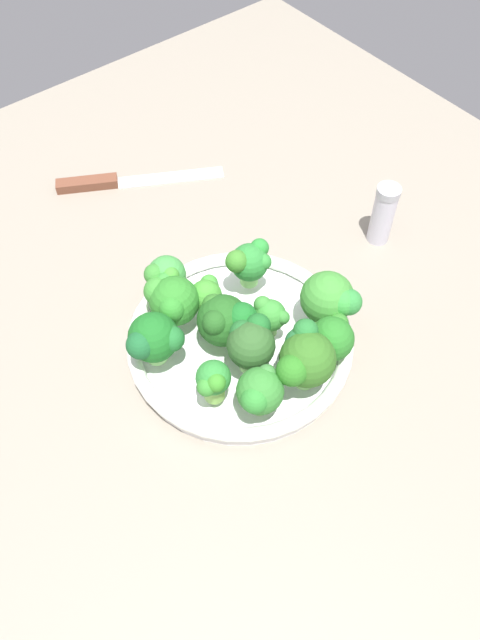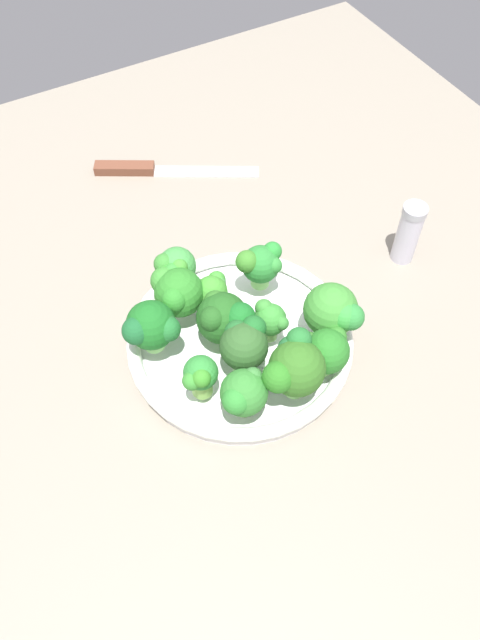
{
  "view_description": "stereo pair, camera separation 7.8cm",
  "coord_description": "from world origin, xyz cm",
  "px_view_note": "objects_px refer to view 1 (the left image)",
  "views": [
    {
      "loc": [
        37.73,
        -26.66,
        68.98
      ],
      "look_at": [
        1.93,
        2.01,
        6.2
      ],
      "focal_mm": 35.52,
      "sensor_mm": 36.0,
      "label": 1
    },
    {
      "loc": [
        42.05,
        -20.21,
        68.98
      ],
      "look_at": [
        1.93,
        2.01,
        6.2
      ],
      "focal_mm": 35.52,
      "sensor_mm": 36.0,
      "label": 2
    }
  ],
  "objects_px": {
    "broccoli_floret_1": "(260,392)",
    "broccoli_floret_5": "(213,381)",
    "broccoli_floret_10": "(330,299)",
    "broccoli_floret_3": "(155,339)",
    "broccoli_floret_12": "(225,319)",
    "knife": "(117,181)",
    "broccoli_floret_2": "(330,338)",
    "pepper_shaker": "(383,214)",
    "bowl": "(240,341)",
    "broccoli_floret_4": "(249,262)",
    "broccoli_floret_6": "(172,301)",
    "broccoli_floret_0": "(269,315)",
    "broccoli_floret_9": "(253,341)",
    "broccoli_floret_8": "(207,294)",
    "broccoli_floret_7": "(305,358)",
    "broccoli_floret_11": "(166,276)"
  },
  "relations": [
    {
      "from": "broccoli_floret_0",
      "to": "broccoli_floret_10",
      "type": "height_order",
      "value": "broccoli_floret_10"
    },
    {
      "from": "broccoli_floret_2",
      "to": "knife",
      "type": "height_order",
      "value": "broccoli_floret_2"
    },
    {
      "from": "broccoli_floret_3",
      "to": "broccoli_floret_4",
      "type": "relative_size",
      "value": 1.09
    },
    {
      "from": "bowl",
      "to": "broccoli_floret_6",
      "type": "bearing_deg",
      "value": -143.7
    },
    {
      "from": "broccoli_floret_0",
      "to": "broccoli_floret_1",
      "type": "bearing_deg",
      "value": -45.88
    },
    {
      "from": "broccoli_floret_6",
      "to": "broccoli_floret_10",
      "type": "height_order",
      "value": "broccoli_floret_10"
    },
    {
      "from": "broccoli_floret_12",
      "to": "broccoli_floret_8",
      "type": "bearing_deg",
      "value": 168.1
    },
    {
      "from": "broccoli_floret_10",
      "to": "knife",
      "type": "bearing_deg",
      "value": -172.25
    },
    {
      "from": "broccoli_floret_1",
      "to": "broccoli_floret_12",
      "type": "relative_size",
      "value": 0.95
    },
    {
      "from": "broccoli_floret_9",
      "to": "knife",
      "type": "bearing_deg",
      "value": 171.78
    },
    {
      "from": "broccoli_floret_1",
      "to": "broccoli_floret_4",
      "type": "height_order",
      "value": "same"
    },
    {
      "from": "broccoli_floret_5",
      "to": "broccoli_floret_10",
      "type": "distance_m",
      "value": 0.18
    },
    {
      "from": "knife",
      "to": "broccoli_floret_7",
      "type": "bearing_deg",
      "value": -3.55
    },
    {
      "from": "broccoli_floret_7",
      "to": "broccoli_floret_12",
      "type": "distance_m",
      "value": 0.11
    },
    {
      "from": "broccoli_floret_1",
      "to": "broccoli_floret_5",
      "type": "relative_size",
      "value": 1.09
    },
    {
      "from": "broccoli_floret_1",
      "to": "broccoli_floret_2",
      "type": "height_order",
      "value": "broccoli_floret_1"
    },
    {
      "from": "broccoli_floret_2",
      "to": "broccoli_floret_7",
      "type": "xyz_separation_m",
      "value": [
        0.01,
        -0.05,
        0.01
      ]
    },
    {
      "from": "broccoli_floret_10",
      "to": "broccoli_floret_11",
      "type": "xyz_separation_m",
      "value": [
        -0.16,
        -0.14,
        -0.0
      ]
    },
    {
      "from": "knife",
      "to": "broccoli_floret_12",
      "type": "bearing_deg",
      "value": -9.85
    },
    {
      "from": "broccoli_floret_8",
      "to": "broccoli_floret_10",
      "type": "height_order",
      "value": "broccoli_floret_10"
    },
    {
      "from": "broccoli_floret_3",
      "to": "broccoli_floret_12",
      "type": "bearing_deg",
      "value": 71.48
    },
    {
      "from": "broccoli_floret_8",
      "to": "broccoli_floret_12",
      "type": "bearing_deg",
      "value": -11.9
    },
    {
      "from": "broccoli_floret_4",
      "to": "broccoli_floret_7",
      "type": "bearing_deg",
      "value": -16.73
    },
    {
      "from": "broccoli_floret_5",
      "to": "knife",
      "type": "xyz_separation_m",
      "value": [
        -0.42,
        0.13,
        -0.06
      ]
    },
    {
      "from": "broccoli_floret_5",
      "to": "broccoli_floret_12",
      "type": "height_order",
      "value": "broccoli_floret_12"
    },
    {
      "from": "broccoli_floret_5",
      "to": "broccoli_floret_3",
      "type": "bearing_deg",
      "value": -166.67
    },
    {
      "from": "bowl",
      "to": "broccoli_floret_5",
      "type": "bearing_deg",
      "value": -57.18
    },
    {
      "from": "bowl",
      "to": "broccoli_floret_6",
      "type": "xyz_separation_m",
      "value": [
        -0.07,
        -0.05,
        0.06
      ]
    },
    {
      "from": "bowl",
      "to": "broccoli_floret_1",
      "type": "distance_m",
      "value": 0.12
    },
    {
      "from": "broccoli_floret_0",
      "to": "broccoli_floret_1",
      "type": "relative_size",
      "value": 0.86
    },
    {
      "from": "broccoli_floret_2",
      "to": "pepper_shaker",
      "type": "height_order",
      "value": "same"
    },
    {
      "from": "broccoli_floret_1",
      "to": "broccoli_floret_3",
      "type": "xyz_separation_m",
      "value": [
        -0.13,
        -0.05,
        0.0
      ]
    },
    {
      "from": "broccoli_floret_10",
      "to": "broccoli_floret_3",
      "type": "bearing_deg",
      "value": -112.81
    },
    {
      "from": "broccoli_floret_5",
      "to": "knife",
      "type": "distance_m",
      "value": 0.44
    },
    {
      "from": "bowl",
      "to": "broccoli_floret_0",
      "type": "height_order",
      "value": "broccoli_floret_0"
    },
    {
      "from": "broccoli_floret_12",
      "to": "knife",
      "type": "distance_m",
      "value": 0.37
    },
    {
      "from": "broccoli_floret_10",
      "to": "broccoli_floret_11",
      "type": "relative_size",
      "value": 1.17
    },
    {
      "from": "broccoli_floret_6",
      "to": "bowl",
      "type": "bearing_deg",
      "value": 36.3
    },
    {
      "from": "broccoli_floret_6",
      "to": "pepper_shaker",
      "type": "distance_m",
      "value": 0.34
    },
    {
      "from": "broccoli_floret_10",
      "to": "bowl",
      "type": "bearing_deg",
      "value": -116.97
    },
    {
      "from": "pepper_shaker",
      "to": "bowl",
      "type": "bearing_deg",
      "value": -84.83
    },
    {
      "from": "broccoli_floret_5",
      "to": "broccoli_floret_4",
      "type": "bearing_deg",
      "value": 127.78
    },
    {
      "from": "broccoli_floret_7",
      "to": "broccoli_floret_8",
      "type": "xyz_separation_m",
      "value": [
        -0.16,
        -0.02,
        -0.02
      ]
    },
    {
      "from": "broccoli_floret_4",
      "to": "broccoli_floret_9",
      "type": "xyz_separation_m",
      "value": [
        0.1,
        -0.08,
        0.01
      ]
    },
    {
      "from": "broccoli_floret_0",
      "to": "knife",
      "type": "distance_m",
      "value": 0.39
    },
    {
      "from": "broccoli_floret_4",
      "to": "broccoli_floret_12",
      "type": "relative_size",
      "value": 0.95
    },
    {
      "from": "broccoli_floret_11",
      "to": "broccoli_floret_4",
      "type": "bearing_deg",
      "value": 64.29
    },
    {
      "from": "broccoli_floret_5",
      "to": "broccoli_floret_9",
      "type": "height_order",
      "value": "broccoli_floret_9"
    },
    {
      "from": "broccoli_floret_7",
      "to": "broccoli_floret_5",
      "type": "bearing_deg",
      "value": -115.83
    },
    {
      "from": "broccoli_floret_5",
      "to": "broccoli_floret_6",
      "type": "distance_m",
      "value": 0.13
    }
  ]
}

